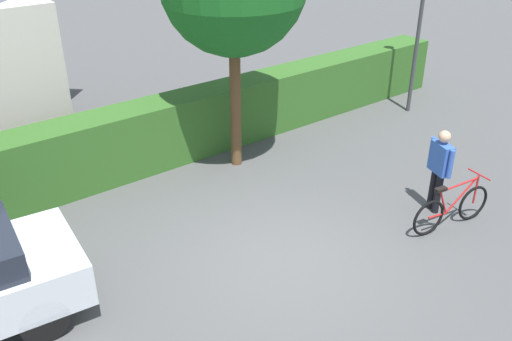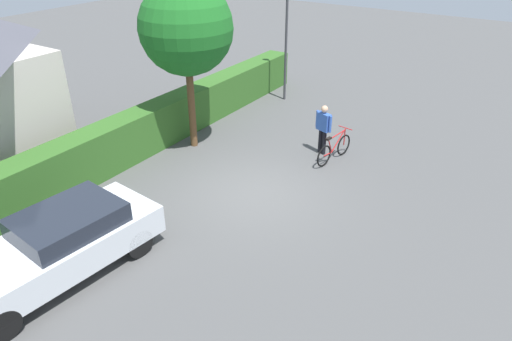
# 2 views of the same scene
# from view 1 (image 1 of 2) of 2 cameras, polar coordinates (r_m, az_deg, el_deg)

# --- Properties ---
(ground_plane) EXTENTS (60.00, 60.00, 0.00)m
(ground_plane) POSITION_cam_1_polar(r_m,az_deg,el_deg) (9.32, 2.95, -9.09)
(ground_plane) COLOR #4A4A4A
(hedge_row) EXTENTS (17.64, 0.90, 1.42)m
(hedge_row) POSITION_cam_1_polar(r_m,az_deg,el_deg) (12.15, -10.54, 3.65)
(hedge_row) COLOR #2F5D21
(hedge_row) RESTS_ON ground
(bicycle) EXTENTS (1.75, 0.52, 0.95)m
(bicycle) POSITION_cam_1_polar(r_m,az_deg,el_deg) (10.50, 19.49, -3.70)
(bicycle) COLOR black
(bicycle) RESTS_ON ground
(person_rider) EXTENTS (0.35, 0.63, 1.64)m
(person_rider) POSITION_cam_1_polar(r_m,az_deg,el_deg) (10.67, 18.39, 0.54)
(person_rider) COLOR black
(person_rider) RESTS_ON ground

